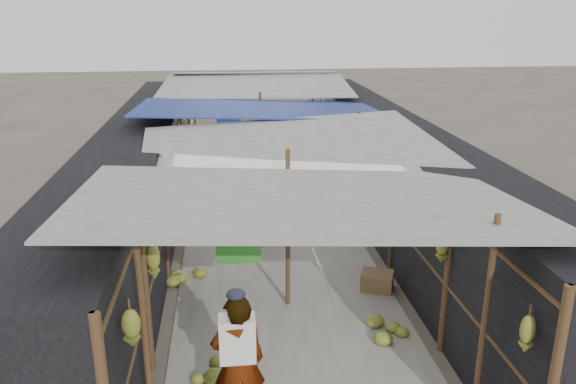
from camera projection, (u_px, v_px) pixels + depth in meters
name	position (u px, v px, depth m)	size (l,w,h in m)	color
aisle_slab	(270.00, 225.00, 12.42)	(3.60, 16.00, 0.02)	#9E998E
stall_left	(141.00, 180.00, 11.77)	(1.40, 15.00, 2.30)	black
stall_right	(391.00, 172.00, 12.37)	(1.40, 15.00, 2.30)	black
crate_near	(271.00, 233.00, 11.63)	(0.52, 0.42, 0.31)	brown
crate_mid	(377.00, 281.00, 9.57)	(0.53, 0.42, 0.32)	brown
crate_back	(236.00, 193.00, 14.19)	(0.48, 0.39, 0.31)	brown
black_basin	(296.00, 162.00, 17.25)	(0.59, 0.59, 0.18)	black
vendor_elderly	(238.00, 362.00, 6.26)	(0.61, 0.40, 1.66)	silver
shopper_blue	(250.00, 203.00, 11.62)	(0.72, 0.56, 1.49)	#2138A5
vendor_seated	(315.00, 215.00, 11.71)	(0.61, 0.35, 0.95)	#504B46
market_canopy	(268.00, 115.00, 11.99)	(5.62, 15.20, 2.77)	brown
hanging_bananas	(269.00, 155.00, 11.95)	(3.96, 14.17, 0.86)	olive
floor_bananas	(222.00, 252.00, 10.76)	(3.67, 9.80, 0.33)	olive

